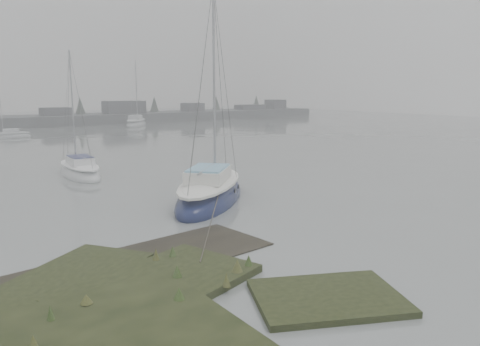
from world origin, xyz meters
The scene contains 6 objects.
ground centered at (0.00, 30.00, 0.00)m, with size 160.00×160.00×0.00m, color slate.
far_shoreline centered at (26.84, 61.90, 0.85)m, with size 60.00×8.00×4.15m.
sailboat_main centered at (3.57, 9.80, 0.33)m, with size 7.05×6.93×10.50m.
sailboat_white centered at (0.67, 19.62, 0.24)m, with size 1.98×5.62×7.87m.
sailboat_far_b centered at (18.84, 53.88, 0.30)m, with size 5.92×6.82×9.66m.
sailboat_far_c centered at (1.35, 46.13, 0.19)m, with size 4.30×1.41×6.06m.
Camera 1 is at (-7.38, -7.88, 5.04)m, focal length 35.00 mm.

